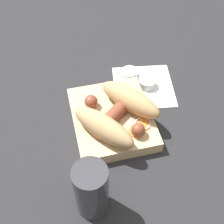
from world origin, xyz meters
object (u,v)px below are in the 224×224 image
object	(u,v)px
food_tray	(112,119)
drink_glass	(92,190)
sausage	(114,115)
condiment_cup_far	(129,74)
condiment_cup_near	(147,83)
bread_roll	(117,113)

from	to	relation	value
food_tray	drink_glass	size ratio (longest dim) A/B	1.57
drink_glass	sausage	bearing A→B (deg)	154.36
food_tray	drink_glass	world-z (taller)	drink_glass
sausage	drink_glass	bearing A→B (deg)	-25.64
food_tray	condiment_cup_far	world-z (taller)	food_tray
condiment_cup_far	drink_glass	bearing A→B (deg)	-26.68
sausage	drink_glass	world-z (taller)	drink_glass
food_tray	condiment_cup_far	distance (m)	0.17
condiment_cup_near	food_tray	bearing A→B (deg)	-50.58
bread_roll	drink_glass	bearing A→B (deg)	-28.12
bread_roll	sausage	xyz separation A→B (m)	(-0.01, -0.01, -0.01)
bread_roll	drink_glass	distance (m)	0.20
bread_roll	drink_glass	world-z (taller)	drink_glass
bread_roll	condiment_cup_near	size ratio (longest dim) A/B	4.88
sausage	condiment_cup_far	xyz separation A→B (m)	(-0.16, 0.08, -0.04)
food_tray	sausage	world-z (taller)	sausage
food_tray	condiment_cup_far	xyz separation A→B (m)	(-0.15, 0.09, -0.01)
sausage	condiment_cup_near	distance (m)	0.17
bread_roll	condiment_cup_far	xyz separation A→B (m)	(-0.17, 0.08, -0.05)
condiment_cup_near	drink_glass	xyz separation A→B (m)	(0.30, -0.21, 0.06)
bread_roll	condiment_cup_far	bearing A→B (deg)	154.92
sausage	bread_roll	bearing A→B (deg)	54.78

